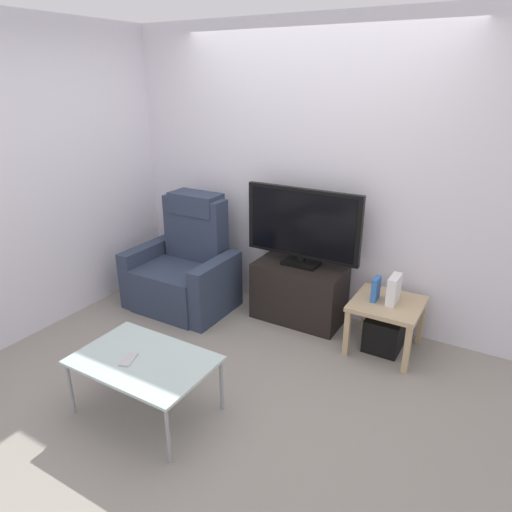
# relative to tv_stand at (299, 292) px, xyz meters

# --- Properties ---
(ground_plane) EXTENTS (6.40, 6.40, 0.00)m
(ground_plane) POSITION_rel_tv_stand_xyz_m (-0.05, -0.85, -0.27)
(ground_plane) COLOR gray
(wall_back) EXTENTS (6.40, 0.06, 2.60)m
(wall_back) POSITION_rel_tv_stand_xyz_m (-0.05, 0.28, 1.03)
(wall_back) COLOR silver
(wall_back) RESTS_ON ground
(wall_side) EXTENTS (0.06, 4.48, 2.60)m
(wall_side) POSITION_rel_tv_stand_xyz_m (-1.93, -0.85, 1.03)
(wall_side) COLOR silver
(wall_side) RESTS_ON ground
(tv_stand) EXTENTS (0.81, 0.43, 0.54)m
(tv_stand) POSITION_rel_tv_stand_xyz_m (0.00, 0.00, 0.00)
(tv_stand) COLOR black
(tv_stand) RESTS_ON ground
(television) EXTENTS (1.06, 0.20, 0.70)m
(television) POSITION_rel_tv_stand_xyz_m (0.00, 0.02, 0.64)
(television) COLOR black
(television) RESTS_ON tv_stand
(recliner_armchair) EXTENTS (0.98, 0.78, 1.08)m
(recliner_armchair) POSITION_rel_tv_stand_xyz_m (-1.10, -0.28, 0.10)
(recliner_armchair) COLOR #2D384C
(recliner_armchair) RESTS_ON ground
(side_table) EXTENTS (0.54, 0.54, 0.44)m
(side_table) POSITION_rel_tv_stand_xyz_m (0.83, -0.11, 0.10)
(side_table) COLOR tan
(side_table) RESTS_ON ground
(subwoofer_box) EXTENTS (0.29, 0.29, 0.29)m
(subwoofer_box) POSITION_rel_tv_stand_xyz_m (0.83, -0.11, -0.13)
(subwoofer_box) COLOR black
(subwoofer_box) RESTS_ON ground
(book_upright) EXTENTS (0.04, 0.13, 0.20)m
(book_upright) POSITION_rel_tv_stand_xyz_m (0.73, -0.13, 0.26)
(book_upright) COLOR #3366B2
(book_upright) RESTS_ON side_table
(game_console) EXTENTS (0.07, 0.20, 0.23)m
(game_console) POSITION_rel_tv_stand_xyz_m (0.87, -0.10, 0.28)
(game_console) COLOR white
(game_console) RESTS_ON side_table
(coffee_table) EXTENTS (0.90, 0.60, 0.41)m
(coffee_table) POSITION_rel_tv_stand_xyz_m (-0.32, -1.67, 0.12)
(coffee_table) COLOR #B2C6C1
(coffee_table) RESTS_ON ground
(cell_phone) EXTENTS (0.12, 0.16, 0.01)m
(cell_phone) POSITION_rel_tv_stand_xyz_m (-0.40, -1.73, 0.15)
(cell_phone) COLOR #B7B7BC
(cell_phone) RESTS_ON coffee_table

